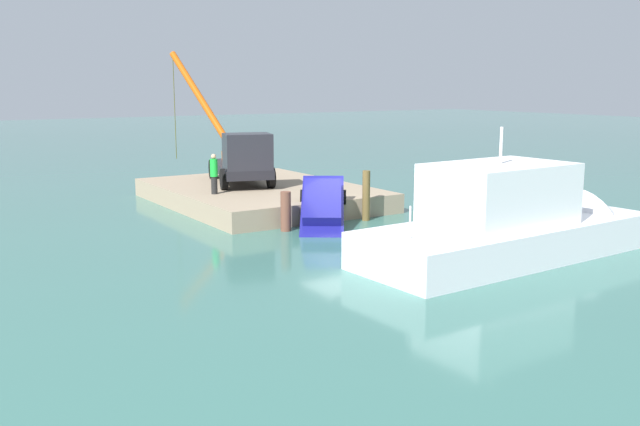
{
  "coord_description": "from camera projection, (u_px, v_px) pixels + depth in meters",
  "views": [
    {
      "loc": [
        23.44,
        -15.88,
        5.81
      ],
      "look_at": [
        -0.7,
        -0.45,
        0.53
      ],
      "focal_mm": 39.49,
      "sensor_mm": 36.0,
      "label": 1
    }
  ],
  "objects": [
    {
      "name": "ground",
      "position": [
        338.0,
        227.0,
        28.89
      ],
      "size": [
        200.0,
        200.0,
        0.0
      ],
      "primitive_type": "plane",
      "color": "#386B60"
    },
    {
      "name": "dock",
      "position": [
        260.0,
        195.0,
        34.55
      ],
      "size": [
        11.76,
        8.63,
        0.89
      ],
      "primitive_type": "cube",
      "color": "gray",
      "rests_on": "ground"
    },
    {
      "name": "crane_truck",
      "position": [
        240.0,
        157.0,
        34.66
      ],
      "size": [
        10.95,
        3.93,
        6.75
      ],
      "color": "black",
      "rests_on": "dock"
    },
    {
      "name": "dock_worker",
      "position": [
        214.0,
        174.0,
        31.72
      ],
      "size": [
        0.34,
        0.34,
        1.82
      ],
      "color": "black",
      "rests_on": "dock"
    },
    {
      "name": "salvaged_car",
      "position": [
        322.0,
        212.0,
        28.48
      ],
      "size": [
        4.55,
        3.85,
        2.86
      ],
      "color": "navy",
      "rests_on": "ground"
    },
    {
      "name": "moored_yacht",
      "position": [
        540.0,
        237.0,
        24.86
      ],
      "size": [
        4.43,
        13.32,
        6.24
      ],
      "color": "white",
      "rests_on": "ground"
    },
    {
      "name": "piling_near",
      "position": [
        286.0,
        211.0,
        28.04
      ],
      "size": [
        0.42,
        0.42,
        1.59
      ],
      "primitive_type": "cylinder",
      "color": "brown",
      "rests_on": "ground"
    },
    {
      "name": "piling_mid",
      "position": [
        366.0,
        196.0,
        30.16
      ],
      "size": [
        0.33,
        0.33,
        2.16
      ],
      "primitive_type": "cylinder",
      "color": "brown",
      "rests_on": "ground"
    }
  ]
}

